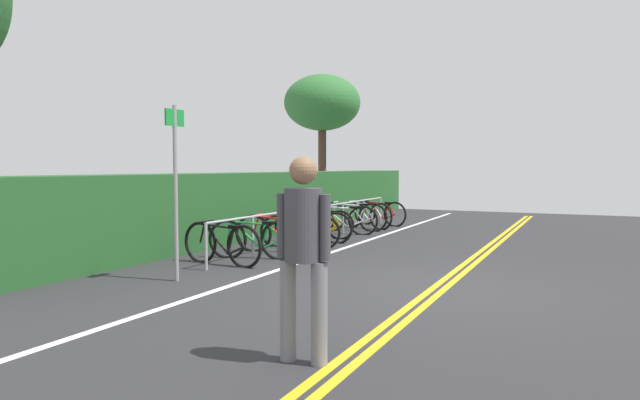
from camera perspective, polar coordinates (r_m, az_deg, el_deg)
ground_plane at (r=7.97m, az=11.96°, el=-8.94°), size 28.06×13.78×0.05m
centre_line_yellow_inner at (r=7.95m, az=12.53°, el=-8.78°), size 25.26×0.10×0.00m
centre_line_yellow_outer at (r=7.98m, az=11.40°, el=-8.71°), size 25.26×0.10×0.00m
bike_lane_stripe_white at (r=8.97m, az=-5.07°, el=-7.32°), size 25.26×0.12×0.00m
bike_rack at (r=12.78m, az=-0.12°, el=-1.47°), size 8.40×0.05×0.78m
bicycle_0 at (r=9.74m, az=-9.94°, el=-4.40°), size 0.46×1.72×0.76m
bicycle_1 at (r=10.29m, az=-6.75°, el=-3.98°), size 0.58×1.68×0.75m
bicycle_2 at (r=11.02m, az=-4.07°, el=-3.41°), size 0.56×1.81×0.78m
bicycle_3 at (r=11.68m, az=-2.05°, el=-3.19°), size 0.54×1.70×0.71m
bicycle_4 at (r=12.40m, az=-0.71°, el=-2.74°), size 0.48×1.79×0.74m
bicycle_5 at (r=13.15m, az=0.04°, el=-2.43°), size 0.46×1.67×0.72m
bicycle_6 at (r=13.90m, az=2.20°, el=-2.02°), size 0.57×1.79×0.77m
bicycle_7 at (r=14.67m, az=3.28°, el=-1.70°), size 0.50×1.85×0.79m
bicycle_8 at (r=15.33m, az=4.69°, el=-1.54°), size 0.60×1.68×0.77m
bicycle_9 at (r=16.16m, az=6.08°, el=-1.33°), size 0.50×1.70×0.74m
pedestrian at (r=4.74m, az=-1.70°, el=-4.50°), size 0.32×0.49×1.75m
sign_post_near at (r=8.39m, az=-14.45°, el=2.26°), size 0.36×0.06×2.55m
hedge_backdrop at (r=15.01m, az=-4.42°, el=-0.09°), size 17.35×1.24×1.53m
tree_mid at (r=22.14m, az=0.23°, el=9.73°), size 2.97×2.97×5.25m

